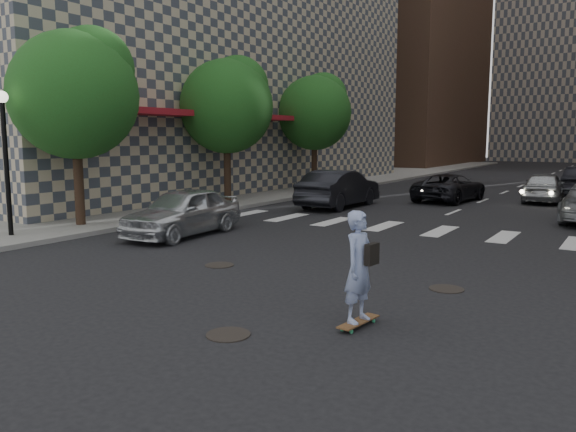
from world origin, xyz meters
name	(u,v)px	position (x,y,z in m)	size (l,w,h in m)	color
ground	(258,288)	(0.00, 0.00, 0.00)	(160.00, 160.00, 0.00)	black
sidewalk_left	(254,185)	(-14.50, 20.00, 0.07)	(13.00, 80.00, 0.15)	gray
lamppost	(5,142)	(-9.50, 0.50, 2.93)	(0.36, 0.36, 4.28)	black
tree_a	(78,89)	(-9.45, 3.14, 4.65)	(4.20, 4.20, 6.60)	#382619
tree_b	(229,102)	(-9.45, 11.14, 4.65)	(4.20, 4.20, 6.60)	#382619
tree_c	(317,110)	(-9.45, 19.14, 4.65)	(4.20, 4.20, 6.60)	#382619
manhole_a	(228,335)	(1.20, -2.50, 0.01)	(0.70, 0.70, 0.02)	black
manhole_b	(219,265)	(-2.00, 1.20, 0.01)	(0.70, 0.70, 0.02)	black
manhole_c	(447,289)	(3.30, 2.00, 0.01)	(0.70, 0.70, 0.02)	black
skateboarder	(360,267)	(2.76, -1.05, 1.01)	(0.53, 0.99, 1.92)	brown
silver_sedan	(183,212)	(-5.64, 3.86, 0.76)	(1.79, 4.46, 1.52)	silver
traffic_car_a	(339,189)	(-4.81, 13.00, 0.83)	(1.75, 5.02, 1.65)	black
traffic_car_c	(450,188)	(-1.35, 18.00, 0.66)	(2.20, 4.77, 1.33)	black
traffic_car_d	(544,187)	(2.57, 20.00, 0.73)	(1.71, 4.26, 1.45)	#9DA0A3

